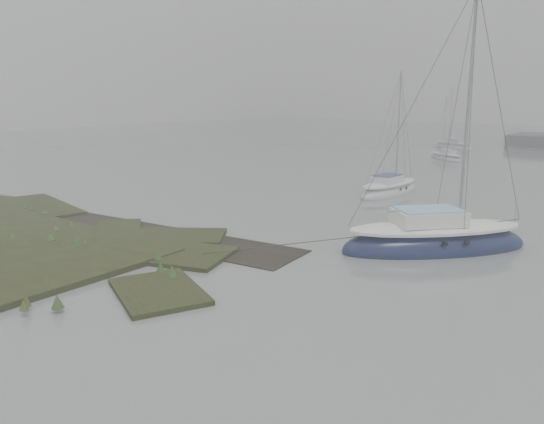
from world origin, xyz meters
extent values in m
plane|color=slate|center=(0.00, 30.00, 0.00)|extent=(160.00, 160.00, 0.00)
ellipsoid|color=#131B3E|center=(5.65, 9.72, 0.14)|extent=(7.27, 7.60, 1.92)
ellipsoid|color=white|center=(5.65, 9.72, 0.91)|extent=(6.20, 6.50, 0.54)
cube|color=white|center=(5.42, 9.47, 1.38)|extent=(3.09, 3.15, 0.57)
cube|color=#91C4E0|center=(5.42, 9.47, 1.70)|extent=(2.85, 2.91, 0.09)
cylinder|color=#939399|center=(6.34, 10.47, 5.83)|extent=(0.12, 0.12, 9.05)
cylinder|color=#939399|center=(5.27, 9.30, 1.70)|extent=(2.22, 2.40, 0.10)
ellipsoid|color=silver|center=(-1.27, 20.05, 0.10)|extent=(2.53, 6.03, 1.42)
ellipsoid|color=white|center=(-1.27, 20.05, 0.67)|extent=(2.07, 5.24, 0.40)
cube|color=white|center=(-1.29, 19.80, 1.02)|extent=(1.46, 2.13, 0.42)
cube|color=#1A254F|center=(-1.29, 19.80, 1.26)|extent=(1.36, 1.95, 0.07)
cylinder|color=#939399|center=(-1.19, 20.80, 4.31)|extent=(0.09, 0.09, 6.70)
cylinder|color=#939399|center=(-1.31, 19.63, 1.26)|extent=(0.32, 2.34, 0.08)
ellipsoid|color=#A6A9B0|center=(-4.91, 40.42, 0.08)|extent=(4.67, 4.09, 1.14)
ellipsoid|color=white|center=(-4.91, 40.42, 0.54)|extent=(4.00, 3.48, 0.32)
cube|color=white|center=(-4.75, 40.30, 0.82)|extent=(1.89, 1.78, 0.34)
cube|color=#B5BBC2|center=(-4.75, 40.30, 1.01)|extent=(1.74, 1.65, 0.05)
cylinder|color=#939399|center=(-5.39, 40.79, 3.46)|extent=(0.07, 0.07, 5.37)
cylinder|color=#939399|center=(-4.65, 40.22, 1.01)|extent=(1.53, 1.19, 0.06)
ellipsoid|color=#B1B7BB|center=(-8.16, 51.91, 0.09)|extent=(5.77, 3.72, 1.33)
ellipsoid|color=silver|center=(-8.16, 51.91, 0.63)|extent=(4.98, 3.12, 0.38)
cube|color=silver|center=(-7.94, 51.82, 0.96)|extent=(2.18, 1.79, 0.39)
cube|color=silver|center=(-7.94, 51.82, 1.18)|extent=(2.01, 1.66, 0.06)
cylinder|color=#939399|center=(-8.82, 52.18, 4.04)|extent=(0.09, 0.09, 6.27)
cylinder|color=#939399|center=(-7.80, 51.77, 1.18)|extent=(2.06, 0.88, 0.07)
camera|label=1|loc=(13.12, -10.95, 6.24)|focal=35.00mm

